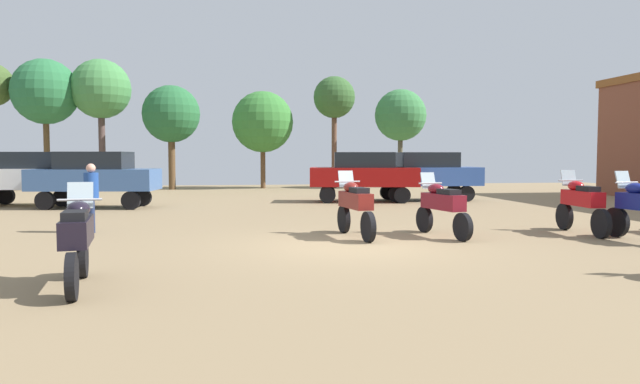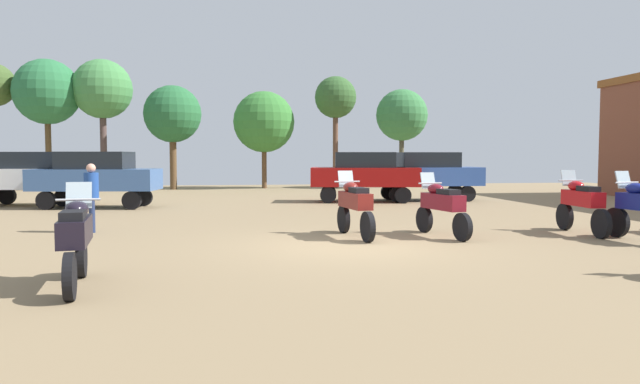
{
  "view_description": "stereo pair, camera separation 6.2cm",
  "coord_description": "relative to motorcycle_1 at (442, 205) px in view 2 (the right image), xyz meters",
  "views": [
    {
      "loc": [
        -2.36,
        -11.69,
        1.87
      ],
      "look_at": [
        -0.11,
        3.61,
        0.91
      ],
      "focal_mm": 32.81,
      "sensor_mm": 36.0,
      "label": 1
    },
    {
      "loc": [
        -2.3,
        -11.7,
        1.87
      ],
      "look_at": [
        -0.11,
        3.61,
        0.91
      ],
      "focal_mm": 32.81,
      "sensor_mm": 36.0,
      "label": 2
    }
  ],
  "objects": [
    {
      "name": "ground_plane",
      "position": [
        -2.37,
        -1.14,
        -0.73
      ],
      "size": [
        44.0,
        52.0,
        0.02
      ],
      "color": "#8C7452"
    },
    {
      "name": "motorcycle_1",
      "position": [
        0.0,
        0.0,
        0.0
      ],
      "size": [
        0.74,
        2.22,
        1.46
      ],
      "rotation": [
        0.0,
        0.0,
        0.21
      ],
      "color": "black",
      "rests_on": "ground"
    },
    {
      "name": "motorcycle_2",
      "position": [
        -6.91,
        -4.32,
        -0.0
      ],
      "size": [
        0.66,
        2.14,
        1.46
      ],
      "rotation": [
        0.0,
        0.0,
        0.15
      ],
      "color": "black",
      "rests_on": "ground"
    },
    {
      "name": "motorcycle_4",
      "position": [
        3.43,
        -0.07,
        0.02
      ],
      "size": [
        0.62,
        2.27,
        1.5
      ],
      "rotation": [
        0.0,
        0.0,
        -0.05
      ],
      "color": "black",
      "rests_on": "ground"
    },
    {
      "name": "motorcycle_8",
      "position": [
        -2.01,
        0.16,
        0.02
      ],
      "size": [
        0.66,
        2.31,
        1.5
      ],
      "rotation": [
        0.0,
        0.0,
        0.14
      ],
      "color": "black",
      "rests_on": "ground"
    },
    {
      "name": "car_1",
      "position": [
        -9.62,
        8.83,
        0.45
      ],
      "size": [
        4.48,
        2.3,
        2.0
      ],
      "rotation": [
        0.0,
        0.0,
        1.45
      ],
      "color": "black",
      "rests_on": "ground"
    },
    {
      "name": "car_2",
      "position": [
        0.45,
        10.17,
        0.45
      ],
      "size": [
        4.54,
        2.48,
        2.0
      ],
      "rotation": [
        0.0,
        0.0,
        1.41
      ],
      "color": "black",
      "rests_on": "ground"
    },
    {
      "name": "car_3",
      "position": [
        -12.02,
        10.16,
        0.45
      ],
      "size": [
        4.45,
        2.19,
        2.0
      ],
      "rotation": [
        0.0,
        0.0,
        1.48
      ],
      "color": "black",
      "rests_on": "ground"
    },
    {
      "name": "car_5",
      "position": [
        3.16,
        10.46,
        0.45
      ],
      "size": [
        4.34,
        1.89,
        2.0
      ],
      "rotation": [
        0.0,
        0.0,
        1.55
      ],
      "color": "black",
      "rests_on": "ground"
    },
    {
      "name": "person_1",
      "position": [
        -8.14,
        1.88,
        0.25
      ],
      "size": [
        0.41,
        0.41,
        1.67
      ],
      "rotation": [
        0.0,
        0.0,
        4.94
      ],
      "color": "#1F2B4F",
      "rests_on": "ground"
    },
    {
      "name": "tree_1",
      "position": [
        -3.09,
        20.74,
        3.06
      ],
      "size": [
        3.48,
        3.48,
        5.54
      ],
      "color": "brown",
      "rests_on": "ground"
    },
    {
      "name": "tree_2",
      "position": [
        -14.69,
        20.45,
        4.54
      ],
      "size": [
        3.48,
        3.48,
        7.03
      ],
      "color": "brown",
      "rests_on": "ground"
    },
    {
      "name": "tree_3",
      "position": [
        0.98,
        20.33,
        4.4
      ],
      "size": [
        2.38,
        2.38,
        6.4
      ],
      "color": "brown",
      "rests_on": "ground"
    },
    {
      "name": "tree_5",
      "position": [
        -8.12,
        20.26,
        3.4
      ],
      "size": [
        3.13,
        3.13,
        5.72
      ],
      "color": "brown",
      "rests_on": "ground"
    },
    {
      "name": "tree_6",
      "position": [
        -11.86,
        20.59,
        4.72
      ],
      "size": [
        3.21,
        3.21,
        7.1
      ],
      "color": "#4C3A37",
      "rests_on": "ground"
    },
    {
      "name": "tree_7",
      "position": [
        4.83,
        20.08,
        3.47
      ],
      "size": [
        2.97,
        2.97,
        5.7
      ],
      "color": "#4C4836",
      "rests_on": "ground"
    }
  ]
}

